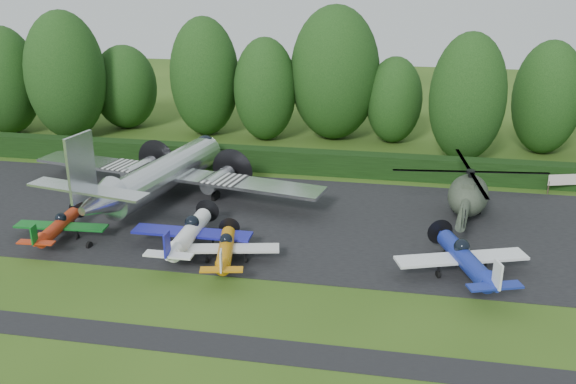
% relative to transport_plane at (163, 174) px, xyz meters
% --- Properties ---
extents(ground, '(160.00, 160.00, 0.00)m').
position_rel_transport_plane_xyz_m(ground, '(6.17, -12.10, -2.22)').
color(ground, '#2A4B15').
rests_on(ground, ground).
extents(apron, '(70.00, 18.00, 0.01)m').
position_rel_transport_plane_xyz_m(apron, '(6.17, -2.10, -2.21)').
color(apron, black).
rests_on(apron, ground).
extents(taxiway_verge, '(70.00, 2.00, 0.00)m').
position_rel_transport_plane_xyz_m(taxiway_verge, '(6.17, -18.10, -2.21)').
color(taxiway_verge, black).
rests_on(taxiway_verge, ground).
extents(hedgerow, '(90.00, 1.60, 2.00)m').
position_rel_transport_plane_xyz_m(hedgerow, '(6.17, 8.90, -2.22)').
color(hedgerow, black).
rests_on(hedgerow, ground).
extents(transport_plane, '(24.79, 19.01, 7.95)m').
position_rel_transport_plane_xyz_m(transport_plane, '(0.00, 0.00, 0.00)').
color(transport_plane, silver).
rests_on(transport_plane, ground).
extents(light_plane_red, '(6.27, 6.59, 2.41)m').
position_rel_transport_plane_xyz_m(light_plane_red, '(-4.39, -8.12, -1.21)').
color(light_plane_red, red).
rests_on(light_plane_red, ground).
extents(light_plane_white, '(7.85, 8.26, 3.02)m').
position_rel_transport_plane_xyz_m(light_plane_white, '(4.78, -8.10, -0.96)').
color(light_plane_white, white).
rests_on(light_plane_white, ground).
extents(light_plane_orange, '(6.58, 6.92, 2.53)m').
position_rel_transport_plane_xyz_m(light_plane_orange, '(7.61, -9.56, -1.16)').
color(light_plane_orange, '#CA7D0B').
rests_on(light_plane_orange, ground).
extents(light_plane_blue, '(7.97, 8.38, 3.06)m').
position_rel_transport_plane_xyz_m(light_plane_blue, '(21.96, -8.71, -0.94)').
color(light_plane_blue, navy).
rests_on(light_plane_blue, ground).
extents(helicopter, '(11.06, 12.95, 3.56)m').
position_rel_transport_plane_xyz_m(helicopter, '(22.81, 1.11, -0.30)').
color(helicopter, '#343E30').
rests_on(helicopter, ground).
extents(sign_board, '(2.85, 0.11, 1.60)m').
position_rel_transport_plane_xyz_m(sign_board, '(30.86, 7.56, -1.13)').
color(sign_board, '#3F3326').
rests_on(sign_board, ground).
extents(tree_0, '(7.16, 7.16, 11.28)m').
position_rel_transport_plane_xyz_m(tree_0, '(-23.40, 16.26, 3.41)').
color(tree_0, black).
rests_on(tree_0, ground).
extents(tree_1, '(6.89, 6.89, 9.02)m').
position_rel_transport_plane_xyz_m(tree_1, '(-12.11, 20.67, 2.28)').
color(tree_1, black).
rests_on(tree_1, ground).
extents(tree_2, '(5.57, 5.57, 8.68)m').
position_rel_transport_plane_xyz_m(tree_2, '(16.77, 20.14, 2.11)').
color(tree_2, black).
rests_on(tree_2, ground).
extents(tree_4, '(6.35, 6.35, 10.43)m').
position_rel_transport_plane_xyz_m(tree_4, '(3.87, 18.80, 2.99)').
color(tree_4, black).
rests_on(tree_4, ground).
extents(tree_5, '(9.02, 9.02, 13.51)m').
position_rel_transport_plane_xyz_m(tree_5, '(10.70, 20.58, 4.53)').
color(tree_5, black).
rests_on(tree_5, ground).
extents(tree_7, '(7.14, 7.14, 12.26)m').
position_rel_transport_plane_xyz_m(tree_7, '(-2.70, 19.59, 3.90)').
color(tree_7, black).
rests_on(tree_7, ground).
extents(tree_9, '(7.96, 7.96, 12.99)m').
position_rel_transport_plane_xyz_m(tree_9, '(-16.13, 15.72, 4.27)').
color(tree_9, black).
rests_on(tree_9, ground).
extents(tree_10, '(6.44, 6.44, 10.76)m').
position_rel_transport_plane_xyz_m(tree_10, '(30.98, 18.97, 3.15)').
color(tree_10, black).
rests_on(tree_10, ground).
extents(tree_11, '(6.85, 6.85, 11.78)m').
position_rel_transport_plane_xyz_m(tree_11, '(23.38, 15.10, 3.66)').
color(tree_11, black).
rests_on(tree_11, ground).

